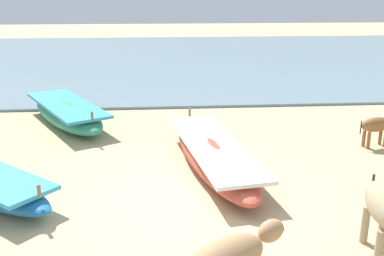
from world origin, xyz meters
TOP-DOWN VIEW (x-y plane):
  - ground at (0.00, 0.00)m, footprint 80.00×80.00m
  - sea_water at (0.00, 16.14)m, footprint 60.00×20.00m
  - fishing_boat_1 at (-2.88, 4.81)m, footprint 2.99×4.16m
  - fishing_boat_2 at (0.64, 1.43)m, footprint 1.76×4.64m
  - calf_far_brown at (4.52, 2.41)m, footprint 1.07×0.47m

SIDE VIEW (x-z plane):
  - ground at x=0.00m, z-range 0.00..0.00m
  - sea_water at x=0.00m, z-range 0.00..0.08m
  - fishing_boat_2 at x=0.64m, z-range -0.08..0.64m
  - fishing_boat_1 at x=-2.88m, z-range -0.08..0.69m
  - calf_far_brown at x=4.52m, z-range 0.15..0.86m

